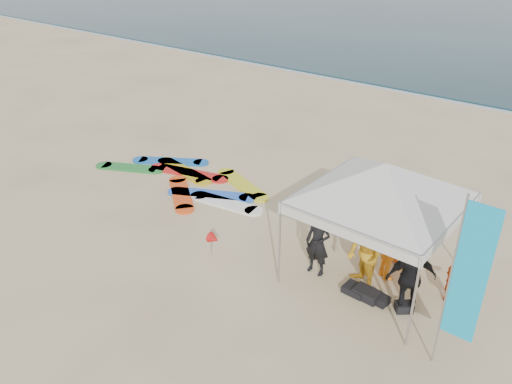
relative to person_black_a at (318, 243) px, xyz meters
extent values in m
plane|color=beige|center=(-2.09, -2.10, -0.83)|extent=(120.00, 120.00, 0.00)
cube|color=silver|center=(-2.09, 16.10, -0.83)|extent=(160.00, 1.20, 0.01)
imported|color=black|center=(0.00, 0.00, 0.00)|extent=(0.63, 0.43, 1.66)
imported|color=gold|center=(1.11, 0.17, 0.07)|extent=(1.10, 1.04, 1.79)
imported|color=orange|center=(1.38, 0.89, 0.01)|extent=(1.25, 1.11, 1.68)
imported|color=black|center=(2.23, 0.06, 0.05)|extent=(1.07, 0.99, 1.76)
imported|color=#EB5A14|center=(1.39, 1.69, -0.03)|extent=(0.79, 0.52, 1.60)
imported|color=#F05815|center=(2.79, 1.04, -0.40)|extent=(0.35, 0.82, 0.86)
cylinder|color=#A5A5A8|center=(-0.45, 2.24, 0.21)|extent=(0.05, 0.05, 2.08)
cylinder|color=#A5A5A8|center=(2.67, 2.24, 0.21)|extent=(0.05, 0.05, 2.08)
cylinder|color=#A5A5A8|center=(-0.45, -0.88, 0.21)|extent=(0.05, 0.05, 2.08)
cylinder|color=#A5A5A8|center=(2.67, -0.88, 0.21)|extent=(0.05, 0.05, 2.08)
cube|color=silver|center=(1.11, -0.88, 1.13)|extent=(3.22, 0.02, 0.24)
cube|color=silver|center=(1.11, 2.24, 1.13)|extent=(3.22, 0.02, 0.24)
cube|color=silver|center=(-0.45, 0.68, 1.13)|extent=(0.02, 3.22, 0.24)
cube|color=silver|center=(2.67, 0.68, 1.13)|extent=(0.02, 3.22, 0.24)
pyramid|color=silver|center=(1.11, 0.68, 2.09)|extent=(4.42, 4.42, 0.83)
cylinder|color=#A5A5A8|center=(3.23, -0.95, 0.95)|extent=(0.04, 0.04, 3.56)
cube|color=#0EABE8|center=(3.53, -0.95, 1.30)|extent=(0.56, 0.03, 2.64)
cylinder|color=#A5A5A8|center=(-2.45, -1.04, -0.53)|extent=(0.02, 0.02, 0.60)
cone|color=red|center=(-2.33, -1.04, -0.33)|extent=(0.28, 0.28, 0.28)
cube|color=black|center=(1.39, -0.10, -0.72)|extent=(0.58, 0.39, 0.22)
cube|color=black|center=(1.65, -0.05, -0.74)|extent=(0.49, 0.36, 0.18)
cube|color=black|center=(1.10, -0.09, -0.75)|extent=(0.51, 0.41, 0.16)
cube|color=black|center=(2.21, 0.02, -0.73)|extent=(0.44, 0.43, 0.20)
cube|color=gold|center=(-6.59, 1.90, -0.79)|extent=(2.29, 0.85, 0.07)
cube|color=red|center=(-6.33, 1.89, -0.79)|extent=(2.44, 1.16, 0.07)
cube|color=yellow|center=(-4.40, 2.38, -0.79)|extent=(2.22, 1.22, 0.07)
cube|color=white|center=(-3.93, 1.11, -0.79)|extent=(1.98, 0.86, 0.07)
cube|color=#F74B14|center=(-5.42, 0.68, -0.79)|extent=(1.93, 1.63, 0.07)
cube|color=blue|center=(-4.64, 1.23, -0.79)|extent=(2.25, 1.55, 0.07)
cube|color=#227D31|center=(-8.21, 0.90, -0.79)|extent=(1.95, 1.38, 0.07)
cube|color=blue|center=(-7.54, 2.15, -0.79)|extent=(2.13, 1.65, 0.07)
camera|label=1|loc=(5.05, -8.38, 6.31)|focal=35.00mm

